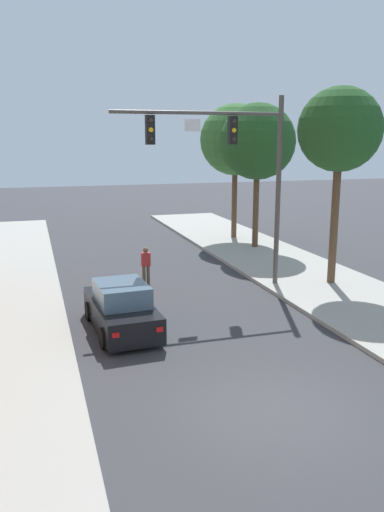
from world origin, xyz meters
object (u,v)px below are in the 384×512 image
at_px(car_lead_black, 121,309).
at_px(pedestrian_crossing_road, 146,264).
at_px(street_tree_third, 258,142).
at_px(traffic_signal_mast, 234,156).
at_px(street_tree_second, 340,131).
at_px(street_tree_farthest, 235,140).

bearing_deg(car_lead_black, pedestrian_crossing_road, 69.23).
height_order(car_lead_black, street_tree_third, street_tree_third).
relative_size(traffic_signal_mast, pedestrian_crossing_road, 4.57).
distance_m(pedestrian_crossing_road, street_tree_second, 9.44).
xyz_separation_m(traffic_signal_mast, pedestrian_crossing_road, (-3.19, 1.66, -4.44)).
bearing_deg(street_tree_farthest, car_lead_black, -124.30).
distance_m(car_lead_black, street_tree_third, 14.80).
xyz_separation_m(traffic_signal_mast, street_tree_farthest, (4.11, 10.19, 0.60)).
xyz_separation_m(car_lead_black, street_tree_second, (9.25, 2.64, 5.60)).
height_order(car_lead_black, street_tree_farthest, street_tree_farthest).
bearing_deg(car_lead_black, street_tree_third, 48.41).
distance_m(traffic_signal_mast, street_tree_farthest, 11.01).
xyz_separation_m(street_tree_second, street_tree_farthest, (-0.09, 10.80, -0.37)).
xyz_separation_m(traffic_signal_mast, car_lead_black, (-5.06, -3.24, -4.63)).
relative_size(car_lead_black, street_tree_farthest, 0.55).
bearing_deg(street_tree_third, traffic_signal_mast, -120.23).
xyz_separation_m(pedestrian_crossing_road, street_tree_third, (7.36, 5.48, 4.94)).
bearing_deg(pedestrian_crossing_road, street_tree_third, 36.67).
bearing_deg(street_tree_second, street_tree_third, 90.25).
bearing_deg(pedestrian_crossing_road, street_tree_farthest, 49.42).
height_order(traffic_signal_mast, street_tree_farthest, street_tree_farthest).
distance_m(car_lead_black, street_tree_second, 11.13).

